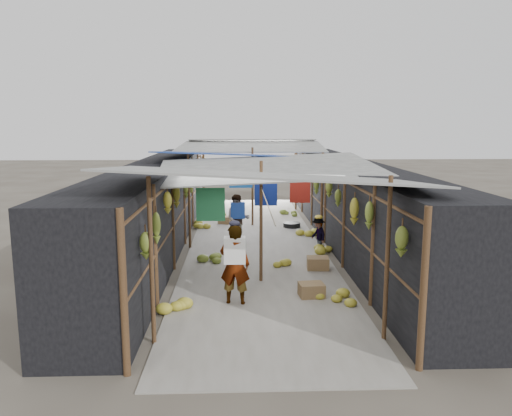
{
  "coord_description": "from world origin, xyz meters",
  "views": [
    {
      "loc": [
        -0.49,
        -7.33,
        3.36
      ],
      "look_at": [
        -0.03,
        5.12,
        1.25
      ],
      "focal_mm": 35.0,
      "sensor_mm": 36.0,
      "label": 1
    }
  ],
  "objects": [
    {
      "name": "market_canopy",
      "position": [
        0.02,
        6.84,
        2.4
      ],
      "size": [
        5.62,
        15.2,
        2.77
      ],
      "color": "brown",
      "rests_on": "ground"
    },
    {
      "name": "crate_near",
      "position": [
        0.94,
        1.96,
        0.14
      ],
      "size": [
        0.51,
        0.43,
        0.29
      ],
      "primitive_type": "cube",
      "rotation": [
        0.0,
        0.0,
        0.11
      ],
      "color": "#93704B",
      "rests_on": "ground"
    },
    {
      "name": "floor_bananas",
      "position": [
        0.2,
        5.83,
        0.15
      ],
      "size": [
        3.84,
        9.86,
        0.36
      ],
      "color": "#A4992A",
      "rests_on": "ground"
    },
    {
      "name": "hanging_bananas",
      "position": [
        0.04,
        6.6,
        1.66
      ],
      "size": [
        3.96,
        14.21,
        0.81
      ],
      "color": "olive",
      "rests_on": "ground"
    },
    {
      "name": "aisle_slab",
      "position": [
        0.0,
        6.5,
        0.01
      ],
      "size": [
        3.6,
        16.0,
        0.02
      ],
      "primitive_type": "cube",
      "color": "#9E998E",
      "rests_on": "ground"
    },
    {
      "name": "shopper_blue",
      "position": [
        -0.49,
        6.53,
        0.7
      ],
      "size": [
        0.71,
        0.57,
        1.4
      ],
      "primitive_type": "imported",
      "rotation": [
        0.0,
        0.0,
        -0.07
      ],
      "color": "#1F539F",
      "rests_on": "ground"
    },
    {
      "name": "vendor_elderly",
      "position": [
        -0.55,
        1.66,
        0.77
      ],
      "size": [
        0.61,
        0.45,
        1.54
      ],
      "primitive_type": "imported",
      "rotation": [
        0.0,
        0.0,
        2.98
      ],
      "color": "white",
      "rests_on": "ground"
    },
    {
      "name": "vendor_seated",
      "position": [
        1.64,
        5.51,
        0.46
      ],
      "size": [
        0.53,
        0.68,
        0.92
      ],
      "primitive_type": "imported",
      "rotation": [
        0.0,
        0.0,
        -1.21
      ],
      "color": "#433E3A",
      "rests_on": "ground"
    },
    {
      "name": "black_basin",
      "position": [
        1.27,
        8.6,
        0.08
      ],
      "size": [
        0.56,
        0.56,
        0.17
      ],
      "primitive_type": "cylinder",
      "color": "black",
      "rests_on": "ground"
    },
    {
      "name": "ground",
      "position": [
        0.0,
        0.0,
        0.0
      ],
      "size": [
        80.0,
        80.0,
        0.0
      ],
      "primitive_type": "plane",
      "color": "#6B6356",
      "rests_on": "ground"
    },
    {
      "name": "crate_mid",
      "position": [
        1.36,
        3.82,
        0.15
      ],
      "size": [
        0.53,
        0.44,
        0.3
      ],
      "primitive_type": "cube",
      "rotation": [
        0.0,
        0.0,
        -0.08
      ],
      "color": "#93704B",
      "rests_on": "ground"
    },
    {
      "name": "stall_right",
      "position": [
        2.7,
        6.5,
        1.15
      ],
      "size": [
        1.4,
        15.0,
        2.3
      ],
      "primitive_type": "cube",
      "color": "black",
      "rests_on": "ground"
    },
    {
      "name": "crate_back",
      "position": [
        -0.92,
        9.28,
        0.13
      ],
      "size": [
        0.5,
        0.46,
        0.26
      ],
      "primitive_type": "cube",
      "rotation": [
        0.0,
        0.0,
        -0.33
      ],
      "color": "#93704B",
      "rests_on": "ground"
    },
    {
      "name": "stall_left",
      "position": [
        -2.7,
        6.5,
        1.15
      ],
      "size": [
        1.4,
        15.0,
        2.3
      ],
      "primitive_type": "cube",
      "color": "black",
      "rests_on": "ground"
    }
  ]
}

